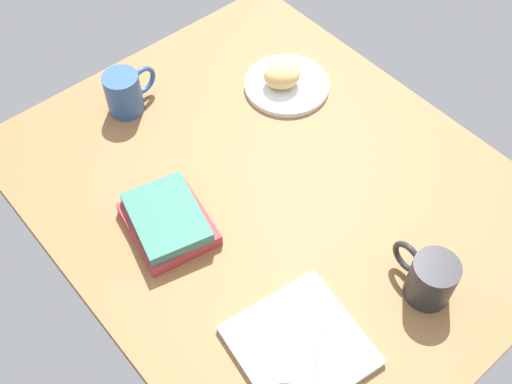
{
  "coord_description": "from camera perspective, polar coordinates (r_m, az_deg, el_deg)",
  "views": [
    {
      "loc": [
        -58.38,
        54.8,
        110.25
      ],
      "look_at": [
        -0.47,
        5.16,
        7.0
      ],
      "focal_mm": 43.4,
      "sensor_mm": 36.0,
      "label": 1
    }
  ],
  "objects": [
    {
      "name": "coffee_mug",
      "position": [
        1.19,
        15.73,
        -7.63
      ],
      "size": [
        14.05,
        8.76,
        10.04
      ],
      "color": "#262628",
      "rests_on": "dining_table"
    },
    {
      "name": "round_plate",
      "position": [
        1.53,
        2.85,
        9.82
      ],
      "size": [
        20.72,
        20.72,
        1.4
      ],
      "primitive_type": "cylinder",
      "color": "white",
      "rests_on": "dining_table"
    },
    {
      "name": "sauce_cup",
      "position": [
        1.15,
        4.35,
        -11.34
      ],
      "size": [
        5.5,
        5.5,
        2.01
      ],
      "color": "silver",
      "rests_on": "square_plate"
    },
    {
      "name": "breakfast_wrap",
      "position": [
        1.09,
        3.98,
        -15.01
      ],
      "size": [
        12.34,
        13.16,
        6.66
      ],
      "primitive_type": "cylinder",
      "rotation": [
        1.57,
        0.0,
        3.81
      ],
      "color": "beige",
      "rests_on": "square_plate"
    },
    {
      "name": "second_mug",
      "position": [
        1.48,
        -11.98,
        9.02
      ],
      "size": [
        8.36,
        13.72,
        10.22
      ],
      "color": "#2D518C",
      "rests_on": "dining_table"
    },
    {
      "name": "square_plate",
      "position": [
        1.14,
        4.06,
        -13.95
      ],
      "size": [
        24.57,
        24.57,
        1.6
      ],
      "primitive_type": "cube",
      "rotation": [
        0.0,
        0.0,
        -0.14
      ],
      "color": "white",
      "rests_on": "dining_table"
    },
    {
      "name": "book_stack",
      "position": [
        1.26,
        -8.14,
        -2.68
      ],
      "size": [
        20.44,
        18.26,
        5.42
      ],
      "color": "#A53338",
      "rests_on": "dining_table"
    },
    {
      "name": "dining_table",
      "position": [
        1.35,
        1.54,
        0.01
      ],
      "size": [
        110.0,
        90.0,
        4.0
      ],
      "primitive_type": "cube",
      "color": "olive",
      "rests_on": "ground"
    },
    {
      "name": "scone_pastry",
      "position": [
        1.5,
        2.42,
        10.72
      ],
      "size": [
        10.77,
        11.33,
        5.91
      ],
      "primitive_type": "ellipsoid",
      "rotation": [
        0.0,
        0.0,
        4.27
      ],
      "color": "#DCB46B",
      "rests_on": "round_plate"
    }
  ]
}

